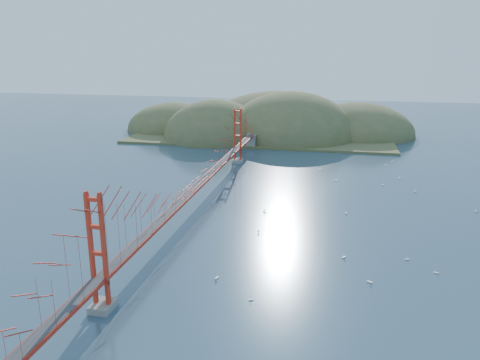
% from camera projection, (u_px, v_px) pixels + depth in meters
% --- Properties ---
extents(ground, '(320.00, 320.00, 0.00)m').
position_uv_depth(ground, '(197.00, 207.00, 72.49)').
color(ground, '#304B61').
rests_on(ground, ground).
extents(bridge, '(2.20, 94.40, 12.00)m').
position_uv_depth(bridge, '(196.00, 163.00, 70.75)').
color(bridge, gray).
rests_on(bridge, ground).
extents(far_headlands, '(84.00, 58.00, 25.00)m').
position_uv_depth(far_headlands, '(273.00, 132.00, 136.50)').
color(far_headlands, brown).
rests_on(far_headlands, ground).
extents(sailboat_7, '(0.59, 0.48, 0.70)m').
position_uv_depth(sailboat_7, '(386.00, 165.00, 98.05)').
color(sailboat_7, white).
rests_on(sailboat_7, ground).
extents(sailboat_1, '(0.53, 0.53, 0.59)m').
position_uv_depth(sailboat_1, '(346.00, 213.00, 69.82)').
color(sailboat_1, white).
rests_on(sailboat_1, ground).
extents(sailboat_2, '(0.56, 0.54, 0.63)m').
position_uv_depth(sailboat_2, '(436.00, 272.00, 51.33)').
color(sailboat_2, white).
rests_on(sailboat_2, ground).
extents(sailboat_10, '(0.56, 0.60, 0.68)m').
position_uv_depth(sailboat_10, '(217.00, 277.00, 50.19)').
color(sailboat_10, white).
rests_on(sailboat_10, ground).
extents(sailboat_9, '(0.53, 0.55, 0.62)m').
position_uv_depth(sailboat_9, '(476.00, 211.00, 70.58)').
color(sailboat_9, white).
rests_on(sailboat_9, ground).
extents(sailboat_14, '(0.65, 0.65, 0.69)m').
position_uv_depth(sailboat_14, '(344.00, 257.00, 55.12)').
color(sailboat_14, white).
rests_on(sailboat_14, ground).
extents(sailboat_0, '(0.44, 0.50, 0.57)m').
position_uv_depth(sailboat_0, '(259.00, 232.00, 62.40)').
color(sailboat_0, white).
rests_on(sailboat_0, ground).
extents(sailboat_17, '(0.63, 0.56, 0.72)m').
position_uv_depth(sailboat_17, '(393.00, 161.00, 101.37)').
color(sailboat_17, white).
rests_on(sailboat_17, ground).
extents(sailboat_12, '(0.59, 0.48, 0.69)m').
position_uv_depth(sailboat_12, '(320.00, 169.00, 94.80)').
color(sailboat_12, white).
rests_on(sailboat_12, ground).
extents(sailboat_6, '(0.64, 0.64, 0.70)m').
position_uv_depth(sailboat_6, '(370.00, 281.00, 49.32)').
color(sailboat_6, white).
rests_on(sailboat_6, ground).
extents(sailboat_16, '(0.59, 0.59, 0.62)m').
position_uv_depth(sailboat_16, '(265.00, 211.00, 70.32)').
color(sailboat_16, white).
rests_on(sailboat_16, ground).
extents(sailboat_4, '(0.56, 0.56, 0.62)m').
position_uv_depth(sailboat_4, '(383.00, 184.00, 84.20)').
color(sailboat_4, white).
rests_on(sailboat_4, ground).
extents(sailboat_13, '(0.55, 0.51, 0.62)m').
position_uv_depth(sailboat_13, '(407.00, 259.00, 54.58)').
color(sailboat_13, white).
rests_on(sailboat_13, ground).
extents(sailboat_15, '(0.51, 0.55, 0.61)m').
position_uv_depth(sailboat_15, '(399.00, 178.00, 88.45)').
color(sailboat_15, white).
rests_on(sailboat_15, ground).
extents(sailboat_3, '(0.66, 0.66, 0.70)m').
position_uv_depth(sailboat_3, '(336.00, 180.00, 86.94)').
color(sailboat_3, white).
rests_on(sailboat_3, ground).
extents(sailboat_8, '(0.65, 0.65, 0.68)m').
position_uv_depth(sailboat_8, '(415.00, 191.00, 80.26)').
color(sailboat_8, white).
rests_on(sailboat_8, ground).
extents(sailboat_extra_0, '(0.51, 0.50, 0.57)m').
position_uv_depth(sailboat_extra_0, '(251.00, 299.00, 45.86)').
color(sailboat_extra_0, white).
rests_on(sailboat_extra_0, ground).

